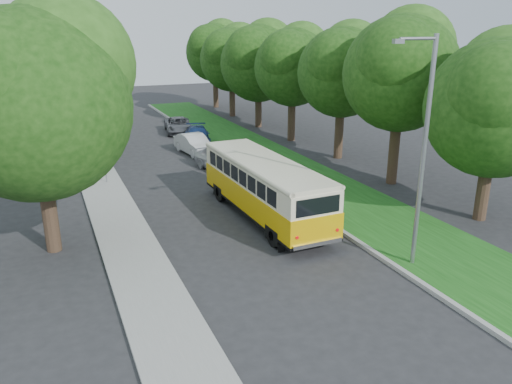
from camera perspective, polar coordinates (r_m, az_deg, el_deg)
name	(u,v)px	position (r m, az deg, el deg)	size (l,w,h in m)	color
ground	(274,258)	(18.75, 2.12, -7.57)	(120.00, 120.00, 0.00)	#262629
curb	(297,202)	(24.35, 4.76, -1.20)	(0.20, 70.00, 0.15)	gray
grass_verge	(339,197)	(25.49, 9.44, -0.51)	(4.50, 70.00, 0.13)	#184913
sidewalk	(122,229)	(21.92, -15.10, -4.10)	(2.20, 70.00, 0.12)	gray
treeline	(204,63)	(34.88, -6.00, 14.50)	(24.27, 41.91, 9.46)	#332319
lamppost_near	(422,148)	(17.56, 18.46, 4.83)	(1.71, 0.16, 8.00)	gray
lamppost_far	(88,100)	(31.58, -18.65, 9.97)	(1.71, 0.16, 7.50)	gray
warning_sign	(104,154)	(28.08, -16.97, 4.19)	(0.56, 0.10, 2.50)	gray
vintage_bus	(264,189)	(22.11, 0.96, 0.34)	(2.36, 9.15, 2.72)	#E3AE07
car_silver	(222,159)	(29.75, -3.90, 3.79)	(1.77, 4.39, 1.49)	#B6B5BB
car_white	(194,144)	(34.14, -7.06, 5.45)	(1.42, 4.06, 1.34)	silver
car_blue	(197,136)	(37.10, -6.71, 6.42)	(1.73, 4.26, 1.24)	navy
car_grey	(179,125)	(41.33, -8.85, 7.54)	(2.05, 4.45, 1.24)	#54555B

